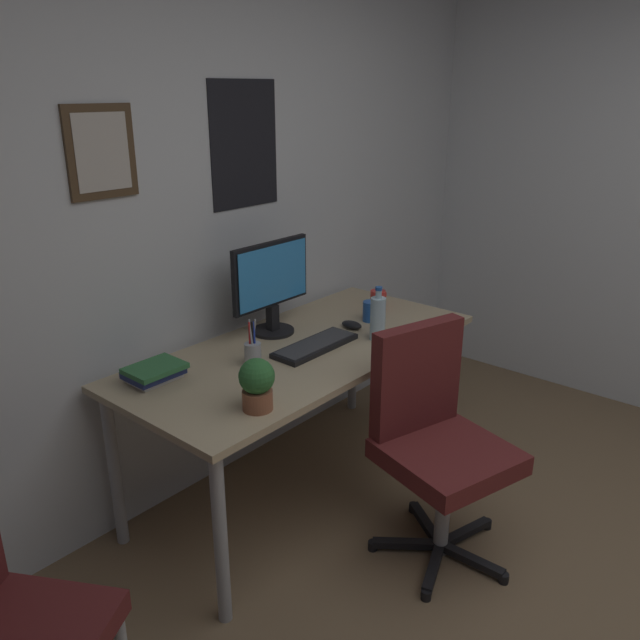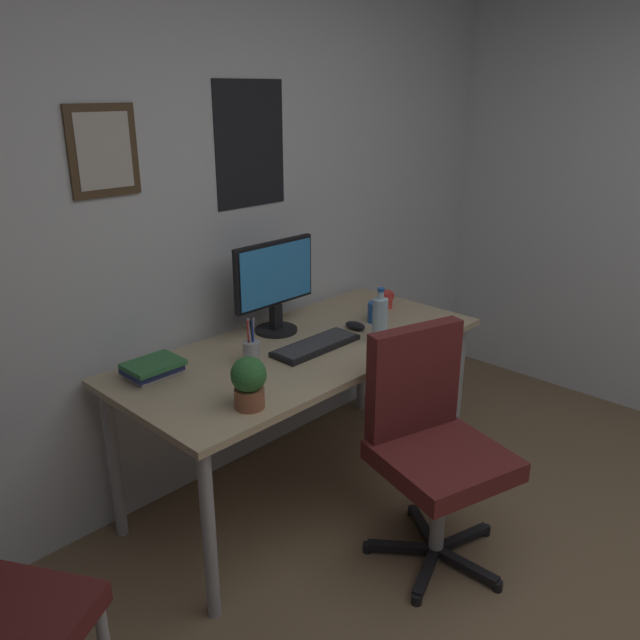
{
  "view_description": "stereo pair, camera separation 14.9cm",
  "coord_description": "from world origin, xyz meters",
  "px_view_note": "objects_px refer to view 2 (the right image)",
  "views": [
    {
      "loc": [
        -1.77,
        -0.08,
        1.82
      ],
      "look_at": [
        0.18,
        1.58,
        0.89
      ],
      "focal_mm": 35.67,
      "sensor_mm": 36.0,
      "label": 1
    },
    {
      "loc": [
        -1.67,
        -0.19,
        1.82
      ],
      "look_at": [
        0.18,
        1.58,
        0.89
      ],
      "focal_mm": 35.67,
      "sensor_mm": 36.0,
      "label": 2
    }
  ],
  "objects_px": {
    "monitor": "(275,283)",
    "book_stack_left": "(153,368)",
    "computer_mouse": "(355,326)",
    "coffee_mug_near": "(376,312)",
    "pen_cup": "(252,351)",
    "potted_plant": "(249,381)",
    "office_chair": "(430,436)",
    "water_bottle": "(380,319)",
    "keyboard": "(316,345)",
    "coffee_mug_far": "(385,299)"
  },
  "relations": [
    {
      "from": "keyboard",
      "to": "coffee_mug_far",
      "type": "xyz_separation_m",
      "value": [
        0.65,
        0.13,
        0.03
      ]
    },
    {
      "from": "coffee_mug_far",
      "to": "potted_plant",
      "type": "distance_m",
      "value": 1.27
    },
    {
      "from": "office_chair",
      "to": "water_bottle",
      "type": "height_order",
      "value": "water_bottle"
    },
    {
      "from": "coffee_mug_near",
      "to": "coffee_mug_far",
      "type": "bearing_deg",
      "value": 26.75
    },
    {
      "from": "computer_mouse",
      "to": "pen_cup",
      "type": "xyz_separation_m",
      "value": [
        -0.6,
        0.05,
        0.04
      ]
    },
    {
      "from": "keyboard",
      "to": "water_bottle",
      "type": "distance_m",
      "value": 0.32
    },
    {
      "from": "coffee_mug_near",
      "to": "coffee_mug_far",
      "type": "distance_m",
      "value": 0.23
    },
    {
      "from": "keyboard",
      "to": "book_stack_left",
      "type": "height_order",
      "value": "book_stack_left"
    },
    {
      "from": "monitor",
      "to": "coffee_mug_near",
      "type": "distance_m",
      "value": 0.54
    },
    {
      "from": "book_stack_left",
      "to": "office_chair",
      "type": "bearing_deg",
      "value": -52.12
    },
    {
      "from": "water_bottle",
      "to": "coffee_mug_far",
      "type": "xyz_separation_m",
      "value": [
        0.39,
        0.27,
        -0.06
      ]
    },
    {
      "from": "keyboard",
      "to": "office_chair",
      "type": "bearing_deg",
      "value": -88.06
    },
    {
      "from": "keyboard",
      "to": "computer_mouse",
      "type": "relative_size",
      "value": 3.91
    },
    {
      "from": "computer_mouse",
      "to": "coffee_mug_near",
      "type": "bearing_deg",
      "value": -2.1
    },
    {
      "from": "computer_mouse",
      "to": "keyboard",
      "type": "bearing_deg",
      "value": -174.71
    },
    {
      "from": "coffee_mug_far",
      "to": "potted_plant",
      "type": "height_order",
      "value": "potted_plant"
    },
    {
      "from": "water_bottle",
      "to": "coffee_mug_far",
      "type": "relative_size",
      "value": 2.15
    },
    {
      "from": "computer_mouse",
      "to": "book_stack_left",
      "type": "distance_m",
      "value": 0.99
    },
    {
      "from": "monitor",
      "to": "computer_mouse",
      "type": "height_order",
      "value": "monitor"
    },
    {
      "from": "potted_plant",
      "to": "pen_cup",
      "type": "distance_m",
      "value": 0.4
    },
    {
      "from": "monitor",
      "to": "book_stack_left",
      "type": "distance_m",
      "value": 0.71
    },
    {
      "from": "office_chair",
      "to": "coffee_mug_far",
      "type": "xyz_separation_m",
      "value": [
        0.63,
        0.74,
        0.25
      ]
    },
    {
      "from": "computer_mouse",
      "to": "pen_cup",
      "type": "relative_size",
      "value": 0.55
    },
    {
      "from": "book_stack_left",
      "to": "monitor",
      "type": "bearing_deg",
      "value": 1.31
    },
    {
      "from": "computer_mouse",
      "to": "coffee_mug_far",
      "type": "relative_size",
      "value": 0.94
    },
    {
      "from": "office_chair",
      "to": "coffee_mug_far",
      "type": "height_order",
      "value": "office_chair"
    },
    {
      "from": "monitor",
      "to": "computer_mouse",
      "type": "xyz_separation_m",
      "value": [
        0.28,
        -0.25,
        -0.22
      ]
    },
    {
      "from": "keyboard",
      "to": "computer_mouse",
      "type": "distance_m",
      "value": 0.3
    },
    {
      "from": "coffee_mug_far",
      "to": "keyboard",
      "type": "bearing_deg",
      "value": -169.12
    },
    {
      "from": "coffee_mug_near",
      "to": "pen_cup",
      "type": "relative_size",
      "value": 0.59
    },
    {
      "from": "computer_mouse",
      "to": "water_bottle",
      "type": "relative_size",
      "value": 0.44
    },
    {
      "from": "book_stack_left",
      "to": "coffee_mug_far",
      "type": "bearing_deg",
      "value": -6.13
    },
    {
      "from": "monitor",
      "to": "book_stack_left",
      "type": "bearing_deg",
      "value": -178.69
    },
    {
      "from": "potted_plant",
      "to": "office_chair",
      "type": "bearing_deg",
      "value": -33.94
    },
    {
      "from": "water_bottle",
      "to": "pen_cup",
      "type": "height_order",
      "value": "water_bottle"
    },
    {
      "from": "potted_plant",
      "to": "book_stack_left",
      "type": "relative_size",
      "value": 0.91
    },
    {
      "from": "pen_cup",
      "to": "potted_plant",
      "type": "bearing_deg",
      "value": -131.63
    },
    {
      "from": "keyboard",
      "to": "coffee_mug_near",
      "type": "relative_size",
      "value": 3.67
    },
    {
      "from": "computer_mouse",
      "to": "potted_plant",
      "type": "bearing_deg",
      "value": -164.3
    },
    {
      "from": "coffee_mug_near",
      "to": "pen_cup",
      "type": "bearing_deg",
      "value": 175.57
    },
    {
      "from": "monitor",
      "to": "water_bottle",
      "type": "relative_size",
      "value": 1.82
    },
    {
      "from": "office_chair",
      "to": "book_stack_left",
      "type": "bearing_deg",
      "value": 127.88
    },
    {
      "from": "coffee_mug_near",
      "to": "pen_cup",
      "type": "height_order",
      "value": "pen_cup"
    },
    {
      "from": "keyboard",
      "to": "pen_cup",
      "type": "bearing_deg",
      "value": 165.13
    },
    {
      "from": "keyboard",
      "to": "pen_cup",
      "type": "height_order",
      "value": "pen_cup"
    },
    {
      "from": "monitor",
      "to": "computer_mouse",
      "type": "bearing_deg",
      "value": -42.06
    },
    {
      "from": "potted_plant",
      "to": "pen_cup",
      "type": "relative_size",
      "value": 0.98
    },
    {
      "from": "monitor",
      "to": "keyboard",
      "type": "xyz_separation_m",
      "value": [
        -0.02,
        -0.28,
        -0.23
      ]
    },
    {
      "from": "coffee_mug_near",
      "to": "coffee_mug_far",
      "type": "relative_size",
      "value": 1.0
    },
    {
      "from": "book_stack_left",
      "to": "computer_mouse",
      "type": "bearing_deg",
      "value": -13.95
    }
  ]
}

